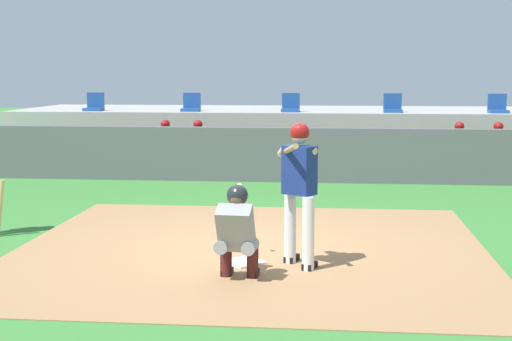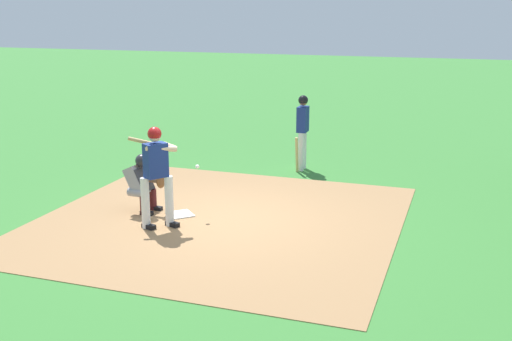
{
  "view_description": "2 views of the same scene",
  "coord_description": "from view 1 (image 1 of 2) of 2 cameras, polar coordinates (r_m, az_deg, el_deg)",
  "views": [
    {
      "loc": [
        1.11,
        -10.05,
        2.41
      ],
      "look_at": [
        0.0,
        0.7,
        1.0
      ],
      "focal_mm": 52.88,
      "sensor_mm": 36.0,
      "label": 1
    },
    {
      "loc": [
        10.01,
        4.15,
        3.78
      ],
      "look_at": [
        0.0,
        0.7,
        1.0
      ],
      "focal_mm": 43.9,
      "sensor_mm": 36.0,
      "label": 2
    }
  ],
  "objects": [
    {
      "name": "ground_plane",
      "position": [
        10.4,
        -0.4,
        -5.97
      ],
      "size": [
        80.0,
        80.0,
        0.0
      ],
      "primitive_type": "plane",
      "color": "#387A33"
    },
    {
      "name": "dirt_infield",
      "position": [
        10.4,
        -0.4,
        -5.94
      ],
      "size": [
        6.4,
        6.4,
        0.01
      ],
      "primitive_type": "cube",
      "color": "#9E754C",
      "rests_on": "ground"
    },
    {
      "name": "home_plate",
      "position": [
        9.62,
        -0.92,
        -6.93
      ],
      "size": [
        0.62,
        0.62,
        0.02
      ],
      "primitive_type": "cube",
      "rotation": [
        0.0,
        0.0,
        0.79
      ],
      "color": "white",
      "rests_on": "dirt_infield"
    },
    {
      "name": "batter_at_plate",
      "position": [
        9.28,
        3.25,
        -1.09
      ],
      "size": [
        0.53,
        0.91,
        1.8
      ],
      "color": "silver",
      "rests_on": "ground"
    },
    {
      "name": "catcher_crouched",
      "position": [
        8.77,
        -1.45,
        -4.41
      ],
      "size": [
        0.5,
        1.45,
        1.13
      ],
      "color": "gray",
      "rests_on": "ground"
    },
    {
      "name": "dugout_wall",
      "position": [
        16.69,
        2.05,
        1.2
      ],
      "size": [
        13.0,
        0.3,
        1.2
      ],
      "primitive_type": "cube",
      "color": "#59595E",
      "rests_on": "ground"
    },
    {
      "name": "dugout_bench",
      "position": [
        17.72,
        2.26,
        0.35
      ],
      "size": [
        11.8,
        0.44,
        0.45
      ],
      "primitive_type": "cube",
      "color": "olive",
      "rests_on": "ground"
    },
    {
      "name": "dugout_player_0",
      "position": [
        17.93,
        -6.94,
        1.83
      ],
      "size": [
        0.49,
        0.7,
        1.3
      ],
      "color": "#939399",
      "rests_on": "ground"
    },
    {
      "name": "dugout_player_1",
      "position": [
        17.77,
        -4.47,
        1.81
      ],
      "size": [
        0.49,
        0.7,
        1.3
      ],
      "color": "#939399",
      "rests_on": "ground"
    },
    {
      "name": "dugout_player_2",
      "position": [
        17.71,
        15.14,
        1.55
      ],
      "size": [
        0.49,
        0.7,
        1.3
      ],
      "color": "#939399",
      "rests_on": "ground"
    },
    {
      "name": "dugout_player_3",
      "position": [
        17.87,
        17.89,
        1.5
      ],
      "size": [
        0.49,
        0.7,
        1.3
      ],
      "color": "#939399",
      "rests_on": "ground"
    },
    {
      "name": "stands_platform",
      "position": [
        21.05,
        2.86,
        2.77
      ],
      "size": [
        15.0,
        4.4,
        1.4
      ],
      "primitive_type": "cube",
      "color": "#9E9E99",
      "rests_on": "ground"
    },
    {
      "name": "stadium_seat_0",
      "position": [
        20.45,
        -12.13,
        4.82
      ],
      "size": [
        0.46,
        0.46,
        0.48
      ],
      "color": "#1E478C",
      "rests_on": "stands_platform"
    },
    {
      "name": "stadium_seat_1",
      "position": [
        19.8,
        -4.93,
        4.88
      ],
      "size": [
        0.46,
        0.46,
        0.48
      ],
      "color": "#1E478C",
      "rests_on": "stands_platform"
    },
    {
      "name": "stadium_seat_2",
      "position": [
        19.48,
        2.63,
        4.85
      ],
      "size": [
        0.46,
        0.46,
        0.48
      ],
      "color": "#1E478C",
      "rests_on": "stands_platform"
    },
    {
      "name": "stadium_seat_3",
      "position": [
        19.51,
        10.31,
        4.75
      ],
      "size": [
        0.46,
        0.46,
        0.48
      ],
      "color": "#1E478C",
      "rests_on": "stands_platform"
    },
    {
      "name": "stadium_seat_4",
      "position": [
        19.88,
        17.82,
        4.56
      ],
      "size": [
        0.46,
        0.46,
        0.48
      ],
      "color": "#1E478C",
      "rests_on": "stands_platform"
    }
  ]
}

